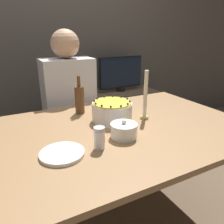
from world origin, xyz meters
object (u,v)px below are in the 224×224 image
person_man_blue_shirt (70,119)px  sugar_shaker (99,138)px  tv_monitor (121,73)px  candle (145,100)px  sugar_bowl (124,130)px  cake (112,111)px  bottle (80,99)px

person_man_blue_shirt → sugar_shaker: bearing=82.1°
sugar_shaker → tv_monitor: bearing=56.6°
sugar_shaker → candle: candle is taller
person_man_blue_shirt → candle: bearing=113.4°
sugar_bowl → candle: (0.24, 0.16, 0.09)m
cake → bottle: bottle is taller
bottle → person_man_blue_shirt: size_ratio=0.19×
bottle → candle: bearing=-41.7°
sugar_shaker → bottle: 0.50m
sugar_bowl → person_man_blue_shirt: (-0.04, 0.82, -0.22)m
candle → tv_monitor: (0.46, 1.10, -0.05)m
sugar_shaker → tv_monitor: 1.56m
candle → tv_monitor: bearing=67.3°
candle → person_man_blue_shirt: bearing=113.4°
person_man_blue_shirt → cake: bearing=98.6°
sugar_bowl → candle: candle is taller
sugar_bowl → sugar_shaker: (-0.16, -0.05, 0.02)m
cake → sugar_bowl: 0.23m
cake → sugar_bowl: (-0.05, -0.23, -0.02)m
sugar_bowl → bottle: 0.46m
sugar_shaker → cake: bearing=52.7°
sugar_shaker → person_man_blue_shirt: size_ratio=0.08×
cake → sugar_bowl: cake is taller
sugar_shaker → candle: size_ratio=0.36×
cake → candle: bearing=-18.2°
sugar_shaker → candle: 0.46m
bottle → person_man_blue_shirt: bearing=84.5°
sugar_shaker → person_man_blue_shirt: person_man_blue_shirt is taller
cake → sugar_shaker: bearing=-127.3°
cake → sugar_shaker: 0.35m
sugar_bowl → sugar_shaker: size_ratio=1.30×
bottle → tv_monitor: 1.12m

